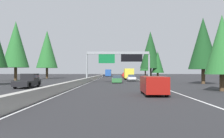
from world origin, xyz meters
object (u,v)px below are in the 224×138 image
at_px(sedan_near_center, 117,79).
at_px(conifer_right_foreground, 222,45).
at_px(sign_gantry_overhead, 119,58).
at_px(pickup_mid_right, 126,75).
at_px(sedan_far_center, 124,75).
at_px(conifer_right_mid, 150,50).
at_px(sedan_far_left, 131,78).
at_px(conifer_right_far, 158,62).
at_px(conifer_right_near, 203,43).
at_px(minivan_distant_a, 153,85).
at_px(bus_near_right, 108,73).
at_px(conifer_right_distant, 145,61).
at_px(box_truck_distant_b, 129,74).
at_px(conifer_left_mid, 47,49).
at_px(oncoming_near, 28,81).
at_px(conifer_left_near, 16,44).

distance_m(sedan_near_center, conifer_right_foreground, 23.01).
distance_m(sign_gantry_overhead, pickup_mid_right, 36.53).
relative_size(sedan_far_center, conifer_right_mid, 0.31).
bearing_deg(sedan_far_left, conifer_right_far, -29.35).
height_order(pickup_mid_right, conifer_right_near, conifer_right_near).
relative_size(minivan_distant_a, conifer_right_mid, 0.35).
xyz_separation_m(bus_near_right, pickup_mid_right, (-27.81, -6.79, -0.80)).
distance_m(sedan_far_center, conifer_right_distant, 12.44).
height_order(bus_near_right, box_truck_distant_b, bus_near_right).
xyz_separation_m(sedan_near_center, conifer_right_mid, (27.02, -10.21, 8.00)).
height_order(sedan_near_center, conifer_left_mid, conifer_left_mid).
bearing_deg(conifer_right_foreground, conifer_right_far, -0.88).
bearing_deg(sedan_near_center, sedan_far_left, -18.64).
height_order(sedan_near_center, conifer_right_far, conifer_right_far).
height_order(minivan_distant_a, oncoming_near, oncoming_near).
xyz_separation_m(minivan_distant_a, pickup_mid_right, (62.14, 0.04, -0.04)).
distance_m(bus_near_right, oncoming_near, 79.94).
bearing_deg(conifer_left_mid, sign_gantry_overhead, -141.80).
height_order(pickup_mid_right, conifer_left_mid, conifer_left_mid).
bearing_deg(sedan_near_center, sedan_far_center, -2.90).
xyz_separation_m(sedan_near_center, sedan_far_left, (10.14, -3.42, 0.00)).
bearing_deg(pickup_mid_right, conifer_left_near, 133.49).
bearing_deg(conifer_right_near, minivan_distant_a, 150.27).
bearing_deg(conifer_right_distant, bus_near_right, 109.48).
relative_size(sign_gantry_overhead, conifer_right_foreground, 1.51).
bearing_deg(conifer_right_mid, sedan_far_center, 8.59).
bearing_deg(sign_gantry_overhead, oncoming_near, 141.31).
bearing_deg(conifer_right_mid, sedan_near_center, 159.29).
bearing_deg(sedan_far_center, oncoming_near, 169.56).
relative_size(conifer_right_near, conifer_right_mid, 0.82).
bearing_deg(bus_near_right, conifer_left_near, 158.98).
relative_size(box_truck_distant_b, conifer_right_near, 0.72).
height_order(minivan_distant_a, conifer_right_mid, conifer_right_mid).
xyz_separation_m(sign_gantry_overhead, box_truck_distant_b, (18.08, -2.87, -3.24)).
bearing_deg(pickup_mid_right, oncoming_near, 163.62).
distance_m(conifer_right_foreground, conifer_right_distant, 91.67).
height_order(bus_near_right, pickup_mid_right, bus_near_right).
xyz_separation_m(oncoming_near, conifer_left_mid, (43.79, 9.89, 8.28)).
relative_size(sedan_far_left, box_truck_distant_b, 0.52).
bearing_deg(conifer_right_distant, sedan_far_center, 96.88).
bearing_deg(conifer_right_foreground, box_truck_distant_b, 11.73).
xyz_separation_m(minivan_distant_a, sedan_near_center, (24.05, 3.25, -0.27)).
bearing_deg(conifer_right_mid, pickup_mid_right, 32.32).
bearing_deg(box_truck_distant_b, conifer_left_mid, 67.87).
xyz_separation_m(pickup_mid_right, conifer_right_distant, (34.08, -10.92, 6.25)).
bearing_deg(minivan_distant_a, sedan_far_center, -0.20).
bearing_deg(sedan_far_center, box_truck_distant_b, 179.66).
xyz_separation_m(sign_gantry_overhead, oncoming_near, (-15.48, 12.39, -3.94)).
bearing_deg(bus_near_right, conifer_right_near, -164.72).
relative_size(pickup_mid_right, conifer_right_mid, 0.39).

